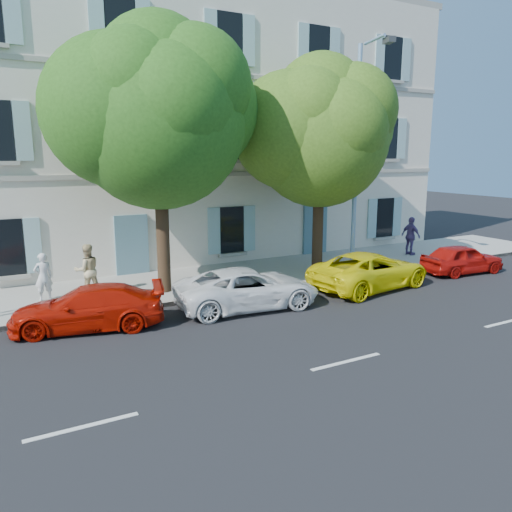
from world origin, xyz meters
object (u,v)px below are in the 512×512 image
car_white_coupe (248,288)px  pedestrian_b (87,270)px  tree_right (320,139)px  car_red_hatchback (462,259)px  pedestrian_a (43,277)px  tree_left (159,122)px  car_red_coupe (88,308)px  car_yellow_supercar (370,270)px  pedestrian_c (411,236)px  street_lamp (359,146)px

car_white_coupe → pedestrian_b: 5.46m
tree_right → pedestrian_b: size_ratio=4.65×
tree_right → car_red_hatchback: bearing=-27.5°
tree_right → pedestrian_a: bearing=175.5°
pedestrian_b → pedestrian_a: bearing=-9.9°
car_red_hatchback → tree_left: tree_left is taller
tree_left → pedestrian_b: tree_left is taller
car_red_coupe → car_yellow_supercar: car_yellow_supercar is taller
pedestrian_b → pedestrian_c: pedestrian_c is taller
tree_left → tree_right: bearing=0.2°
tree_right → street_lamp: size_ratio=0.93×
car_yellow_supercar → street_lamp: size_ratio=0.55×
pedestrian_a → car_yellow_supercar: bearing=153.8°
tree_left → tree_right: tree_left is taller
car_red_coupe → tree_left: tree_left is taller
car_white_coupe → pedestrian_a: (-5.63, 3.51, 0.29)m
car_red_hatchback → tree_right: size_ratio=0.44×
tree_left → tree_right: 6.49m
car_yellow_supercar → car_red_coupe: bearing=79.0°
car_red_coupe → car_white_coupe: (4.82, -0.45, 0.04)m
tree_left → pedestrian_a: (-3.79, 0.82, -4.90)m
car_red_coupe → pedestrian_c: size_ratio=2.33×
car_white_coupe → tree_left: size_ratio=0.52×
car_white_coupe → car_red_hatchback: bearing=-84.9°
car_red_coupe → pedestrian_b: 3.02m
pedestrian_b → car_red_coupe: bearing=74.9°
car_red_coupe → car_white_coupe: bearing=99.3°
pedestrian_a → pedestrian_c: (16.04, -0.25, 0.11)m
tree_right → pedestrian_a: size_ratio=5.21×
tree_left → pedestrian_b: (-2.43, 0.69, -4.81)m
car_yellow_supercar → pedestrian_c: bearing=-66.7°
car_white_coupe → car_red_hatchback: size_ratio=1.29×
street_lamp → pedestrian_c: (4.44, 1.32, -4.10)m
pedestrian_a → car_red_coupe: bearing=97.0°
car_red_coupe → street_lamp: street_lamp is taller
tree_left → car_red_coupe: bearing=-143.0°
car_red_coupe → car_red_hatchback: size_ratio=1.17×
car_red_coupe → street_lamp: (10.78, 1.50, 4.54)m
pedestrian_c → pedestrian_a: bearing=85.7°
tree_left → street_lamp: 7.87m
car_yellow_supercar → car_red_hatchback: 4.90m
pedestrian_c → car_white_coupe: bearing=104.0°
car_white_coupe → tree_right: tree_right is taller
tree_right → pedestrian_b: bearing=175.7°
car_yellow_supercar → pedestrian_a: (-10.66, 3.54, 0.26)m
car_yellow_supercar → pedestrian_a: 11.23m
pedestrian_b → car_white_coupe: bearing=137.1°
car_white_coupe → car_yellow_supercar: car_yellow_supercar is taller
car_red_coupe → car_yellow_supercar: 9.86m
car_red_coupe → tree_left: bearing=141.6°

